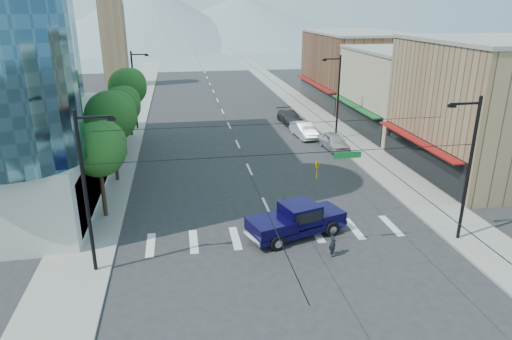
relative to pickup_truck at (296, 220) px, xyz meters
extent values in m
plane|color=#28282B|center=(-1.01, -1.23, -1.12)|extent=(160.00, 160.00, 0.00)
cube|color=gray|center=(-13.01, 38.77, -1.04)|extent=(4.00, 120.00, 0.15)
cube|color=gray|center=(10.99, 38.77, -1.04)|extent=(4.00, 120.00, 0.15)
cube|color=#8C6B4C|center=(18.99, 8.77, 4.38)|extent=(12.00, 14.00, 11.00)
cube|color=tan|center=(18.99, 22.77, 3.38)|extent=(12.00, 14.00, 9.00)
cube|color=brown|center=(18.99, 38.77, 3.88)|extent=(12.00, 18.00, 10.00)
cube|color=#8C6B4C|center=(-17.51, 60.77, 7.88)|extent=(4.00, 4.00, 18.00)
cone|color=gray|center=(-16.01, 148.77, 9.88)|extent=(80.00, 80.00, 22.00)
cone|color=gray|center=(18.99, 158.77, 7.88)|extent=(90.00, 90.00, 18.00)
cylinder|color=black|center=(-12.21, 4.77, 1.16)|extent=(0.28, 0.28, 4.55)
sphere|color=#1E4517|center=(-12.21, 4.77, 3.76)|extent=(3.64, 3.64, 3.64)
sphere|color=#1E4517|center=(-11.81, 5.07, 4.16)|extent=(2.86, 2.86, 2.86)
cylinder|color=black|center=(-12.21, 11.77, 1.44)|extent=(0.28, 0.28, 5.11)
sphere|color=#1E4517|center=(-12.21, 11.77, 4.36)|extent=(4.09, 4.09, 4.09)
sphere|color=#1E4517|center=(-11.81, 12.07, 4.76)|extent=(3.21, 3.21, 3.21)
cylinder|color=black|center=(-12.21, 18.77, 1.16)|extent=(0.28, 0.28, 4.55)
sphere|color=#1E4517|center=(-12.21, 18.77, 3.76)|extent=(3.64, 3.64, 3.64)
sphere|color=#1E4517|center=(-11.81, 19.07, 4.16)|extent=(2.86, 2.86, 2.86)
cylinder|color=black|center=(-12.21, 25.77, 1.44)|extent=(0.28, 0.28, 5.11)
sphere|color=#1E4517|center=(-12.21, 25.77, 4.36)|extent=(4.09, 4.09, 4.09)
sphere|color=#1E4517|center=(-11.81, 26.07, 4.76)|extent=(3.21, 3.21, 3.21)
cylinder|color=black|center=(-11.81, -2.23, 3.38)|extent=(0.20, 0.20, 9.00)
cylinder|color=black|center=(9.79, -2.23, 3.38)|extent=(0.20, 0.20, 9.00)
cylinder|color=black|center=(-1.01, -2.23, 5.08)|extent=(21.60, 0.04, 0.04)
imported|color=gold|center=(0.49, -2.23, 4.03)|extent=(0.16, 0.20, 1.00)
cube|color=#0C6626|center=(2.19, -2.23, 4.83)|extent=(1.60, 0.06, 0.35)
cylinder|color=black|center=(-11.81, 28.77, 3.38)|extent=(0.20, 0.20, 9.00)
cube|color=black|center=(-10.91, 28.77, 7.48)|extent=(1.80, 0.12, 0.12)
cube|color=black|center=(-10.11, 28.77, 7.38)|extent=(0.40, 0.25, 0.18)
cylinder|color=black|center=(9.79, 20.77, 3.38)|extent=(0.20, 0.20, 9.00)
cube|color=black|center=(8.89, 20.77, 7.48)|extent=(1.80, 0.12, 0.12)
cube|color=black|center=(8.09, 20.77, 7.38)|extent=(0.40, 0.25, 0.18)
cube|color=#0B0735|center=(0.02, 0.01, -0.50)|extent=(6.59, 4.01, 0.39)
cube|color=#0B0735|center=(2.12, 0.67, -0.04)|extent=(2.36, 2.58, 0.62)
cube|color=#0B0735|center=(0.24, 0.08, 0.41)|extent=(2.67, 2.63, 1.24)
cube|color=black|center=(0.24, 0.08, 0.52)|extent=(2.46, 2.60, 0.68)
cube|color=#0B0735|center=(-1.70, -0.53, 0.01)|extent=(3.15, 2.93, 0.73)
cube|color=silver|center=(2.98, 0.94, -0.50)|extent=(0.77, 2.08, 0.39)
cube|color=silver|center=(-2.93, -0.92, -0.50)|extent=(0.77, 2.08, 0.34)
cylinder|color=black|center=(2.23, -0.42, -0.64)|extent=(1.00, 0.61, 0.95)
cylinder|color=black|center=(1.58, 1.62, -0.64)|extent=(1.00, 0.61, 0.95)
cylinder|color=black|center=(-1.53, -1.61, -0.64)|extent=(1.00, 0.61, 0.95)
cylinder|color=black|center=(-2.18, 0.44, -0.64)|extent=(1.00, 0.61, 0.95)
imported|color=black|center=(1.49, -2.73, -0.29)|extent=(0.40, 0.60, 1.65)
imported|color=#B7B5BB|center=(8.39, 17.31, -0.30)|extent=(2.28, 4.93, 1.63)
imported|color=silver|center=(6.59, 22.26, -0.30)|extent=(2.17, 5.10, 1.64)
imported|color=#343437|center=(6.59, 28.83, -0.34)|extent=(2.55, 5.51, 1.56)
camera|label=1|loc=(-6.79, -24.98, 12.58)|focal=32.00mm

